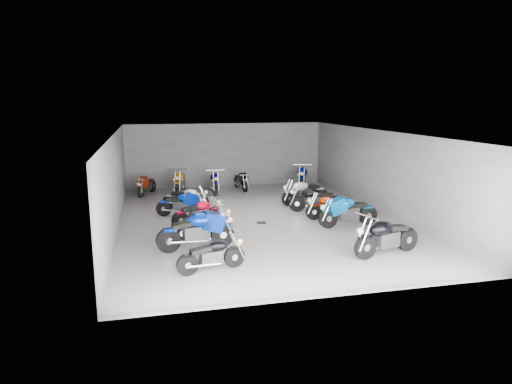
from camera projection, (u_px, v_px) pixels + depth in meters
ground at (258, 219)px, 16.92m from camera, size 14.00×14.00×0.00m
wall_back at (226, 155)px, 23.28m from camera, size 10.00×0.10×3.20m
wall_left at (115, 183)px, 15.47m from camera, size 0.10×14.00×3.20m
wall_right at (383, 172)px, 17.74m from camera, size 0.10×14.00×3.20m
ceiling at (258, 132)px, 16.29m from camera, size 10.00×14.00×0.04m
drain_grate at (261, 223)px, 16.45m from camera, size 0.32×0.32×0.01m
motorcycle_left_a at (212, 255)px, 11.73m from camera, size 1.83×0.58×0.82m
motorcycle_left_b at (197, 231)px, 13.45m from camera, size 2.36×0.57×1.04m
motorcycle_left_c at (203, 224)px, 14.44m from camera, size 2.04×0.79×0.92m
motorcycle_left_d at (198, 213)px, 16.00m from camera, size 1.87×0.84×0.86m
motorcycle_left_e at (182, 204)px, 17.28m from camera, size 1.91×0.69×0.86m
motorcycle_left_f at (186, 198)px, 18.46m from camera, size 1.85×0.71×0.84m
motorcycle_right_a at (386, 237)px, 12.94m from camera, size 2.23×0.72×1.00m
motorcycle_right_c at (348, 211)px, 15.90m from camera, size 2.25×0.49×0.99m
motorcycle_right_d at (331, 206)px, 16.93m from camera, size 1.98×0.38×0.87m
motorcycle_right_e at (316, 199)px, 17.95m from camera, size 2.09×0.83×0.95m
motorcycle_right_f at (304, 192)px, 19.26m from camera, size 2.18×0.66×0.97m
motorcycle_back_a at (146, 185)px, 21.24m from camera, size 0.86×1.80×0.84m
motorcycle_back_b at (180, 181)px, 21.66m from camera, size 0.66×2.31×1.02m
motorcycle_back_c at (215, 182)px, 21.73m from camera, size 0.47×2.21×0.97m
motorcycle_back_d at (241, 181)px, 22.41m from camera, size 0.42×1.88×0.82m
motorcycle_back_f at (302, 177)px, 22.88m from camera, size 1.01×2.29×1.05m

